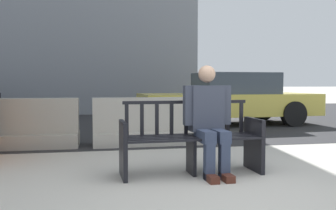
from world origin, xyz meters
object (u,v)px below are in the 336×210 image
object	(u,v)px
street_bench	(191,141)
jersey_barrier_left	(18,128)
car_taxi_near	(230,99)
seated_person	(209,117)
jersey_barrier_centre	(149,125)

from	to	relation	value
street_bench	jersey_barrier_left	distance (m)	3.34
car_taxi_near	jersey_barrier_left	bearing A→B (deg)	-150.02
seated_person	jersey_barrier_left	world-z (taller)	seated_person
street_bench	jersey_barrier_left	xyz separation A→B (m)	(-2.43, 2.30, -0.06)
street_bench	jersey_barrier_left	bearing A→B (deg)	136.58
jersey_barrier_centre	jersey_barrier_left	xyz separation A→B (m)	(-2.24, 0.04, 0.00)
street_bench	car_taxi_near	xyz separation A→B (m)	(2.34, 5.05, 0.27)
jersey_barrier_left	car_taxi_near	bearing A→B (deg)	29.98
seated_person	car_taxi_near	xyz separation A→B (m)	(2.13, 5.10, -0.02)
jersey_barrier_left	car_taxi_near	size ratio (longest dim) A/B	0.43
jersey_barrier_centre	street_bench	bearing A→B (deg)	-85.18
seated_person	jersey_barrier_left	xyz separation A→B (m)	(-2.64, 2.35, -0.35)
jersey_barrier_centre	seated_person	bearing A→B (deg)	-80.11
street_bench	jersey_barrier_left	size ratio (longest dim) A/B	0.85
jersey_barrier_centre	car_taxi_near	distance (m)	3.78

